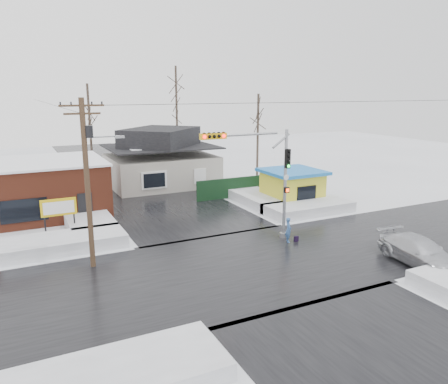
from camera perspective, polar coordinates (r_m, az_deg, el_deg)
name	(u,v)px	position (r m, az deg, el deg)	size (l,w,h in m)	color
ground	(253,264)	(24.48, 3.82, -9.31)	(120.00, 120.00, 0.00)	white
road_ns	(253,263)	(24.48, 3.82, -9.29)	(10.00, 120.00, 0.02)	black
road_ew	(253,263)	(24.48, 3.82, -9.29)	(120.00, 10.00, 0.02)	black
snowbank_nw	(65,243)	(28.11, -20.00, -6.23)	(7.00, 3.00, 0.80)	white
snowbank_ne	(308,208)	(34.66, 10.97, -2.05)	(7.00, 3.00, 0.80)	white
snowbank_sw	(119,377)	(15.62, -13.50, -22.42)	(7.00, 3.00, 0.70)	white
snowbank_nside_w	(86,217)	(33.08, -17.58, -3.17)	(3.00, 8.00, 0.80)	white
snowbank_nside_e	(254,197)	(37.60, 3.94, -0.64)	(3.00, 8.00, 0.80)	white
traffic_signal	(264,171)	(26.86, 5.31, 2.79)	(6.05, 0.68, 7.00)	gray
utility_pole	(88,174)	(23.68, -17.33, 2.26)	(3.15, 0.44, 9.00)	#382619
brick_building	(21,189)	(36.27, -24.99, 0.35)	(12.20, 8.20, 4.12)	maroon
marquee_sign	(59,208)	(30.06, -20.78, -2.02)	(2.20, 0.21, 2.55)	black
house	(161,159)	(44.16, -8.24, 4.26)	(10.40, 8.40, 5.76)	#B4ADA2
kiosk	(292,187)	(37.04, 8.88, 0.71)	(4.60, 4.60, 2.88)	yellow
fence	(238,187)	(38.95, 1.84, 0.63)	(8.00, 0.12, 1.80)	black
tree_far_left	(88,105)	(46.16, -17.28, 10.85)	(3.00, 3.00, 10.00)	#332821
tree_far_mid	(176,88)	(50.63, -6.27, 13.31)	(3.00, 3.00, 12.00)	#332821
tree_far_right	(258,112)	(46.00, 4.48, 10.39)	(3.00, 3.00, 9.00)	#332821
pedestrian	(288,230)	(27.74, 8.40, -4.95)	(0.58, 0.38, 1.58)	#3962A0
car	(419,252)	(26.34, 24.16, -7.12)	(2.07, 5.09, 1.48)	silver
shopping_bag	(296,239)	(28.07, 9.41, -6.09)	(0.28, 0.12, 0.35)	black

